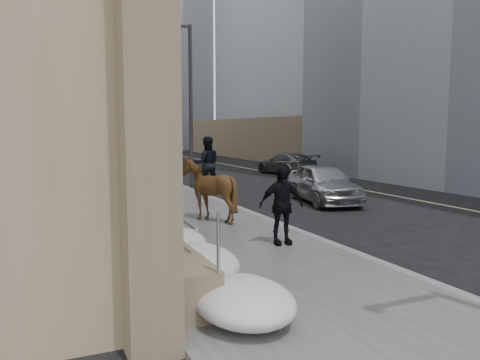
% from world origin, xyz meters
% --- Properties ---
extents(ground, '(140.00, 140.00, 0.00)m').
position_xyz_m(ground, '(0.00, 0.00, 0.00)').
color(ground, black).
rests_on(ground, ground).
extents(sidewalk, '(5.00, 80.00, 0.12)m').
position_xyz_m(sidewalk, '(0.00, 10.00, 0.06)').
color(sidewalk, '#49494B').
rests_on(sidewalk, ground).
extents(curb, '(0.24, 80.00, 0.12)m').
position_xyz_m(curb, '(2.62, 10.00, 0.06)').
color(curb, slate).
rests_on(curb, ground).
extents(lane_line, '(0.15, 70.00, 0.01)m').
position_xyz_m(lane_line, '(10.50, 10.00, 0.01)').
color(lane_line, '#BFB78C').
rests_on(lane_line, ground).
extents(limestone_building, '(6.10, 44.00, 18.00)m').
position_xyz_m(limestone_building, '(-5.26, 19.96, 8.90)').
color(limestone_building, '#8D7B5C').
rests_on(limestone_building, ground).
extents(far_podium, '(2.00, 80.00, 4.00)m').
position_xyz_m(far_podium, '(15.50, 10.00, 2.00)').
color(far_podium, '#6E6047').
rests_on(far_podium, ground).
extents(bg_building_mid, '(30.00, 12.00, 28.00)m').
position_xyz_m(bg_building_mid, '(4.00, 60.00, 14.00)').
color(bg_building_mid, slate).
rests_on(bg_building_mid, ground).
extents(bg_building_far, '(24.00, 12.00, 20.00)m').
position_xyz_m(bg_building_far, '(-6.00, 72.00, 10.00)').
color(bg_building_far, gray).
rests_on(bg_building_far, ground).
extents(streetlight_mid, '(1.71, 0.24, 8.00)m').
position_xyz_m(streetlight_mid, '(2.74, 14.00, 4.58)').
color(streetlight_mid, '#2D2D30').
rests_on(streetlight_mid, ground).
extents(streetlight_far, '(1.71, 0.24, 8.00)m').
position_xyz_m(streetlight_far, '(2.74, 34.00, 4.58)').
color(streetlight_far, '#2D2D30').
rests_on(streetlight_far, ground).
extents(traffic_signal, '(4.10, 0.22, 6.00)m').
position_xyz_m(traffic_signal, '(2.07, 22.00, 4.00)').
color(traffic_signal, '#2D2D30').
rests_on(traffic_signal, ground).
extents(snow_bank, '(1.70, 18.10, 0.76)m').
position_xyz_m(snow_bank, '(-1.42, 8.11, 0.47)').
color(snow_bank, silver).
rests_on(snow_bank, sidewalk).
extents(mounted_horse_left, '(1.22, 2.67, 2.78)m').
position_xyz_m(mounted_horse_left, '(-1.29, 3.04, 1.29)').
color(mounted_horse_left, '#482615').
rests_on(mounted_horse_left, sidewalk).
extents(mounted_horse_right, '(1.93, 2.08, 2.65)m').
position_xyz_m(mounted_horse_right, '(0.73, 5.51, 1.22)').
color(mounted_horse_right, '#3F2712').
rests_on(mounted_horse_right, sidewalk).
extents(pedestrian, '(1.21, 0.63, 1.97)m').
position_xyz_m(pedestrian, '(1.38, 1.89, 1.11)').
color(pedestrian, black).
rests_on(pedestrian, sidewalk).
extents(car_silver, '(2.83, 5.00, 1.61)m').
position_xyz_m(car_silver, '(6.53, 7.75, 0.80)').
color(car_silver, '#A8A9B0').
rests_on(car_silver, ground).
extents(car_grey, '(2.46, 5.09, 1.43)m').
position_xyz_m(car_grey, '(10.87, 18.57, 0.71)').
color(car_grey, '#515358').
rests_on(car_grey, ground).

